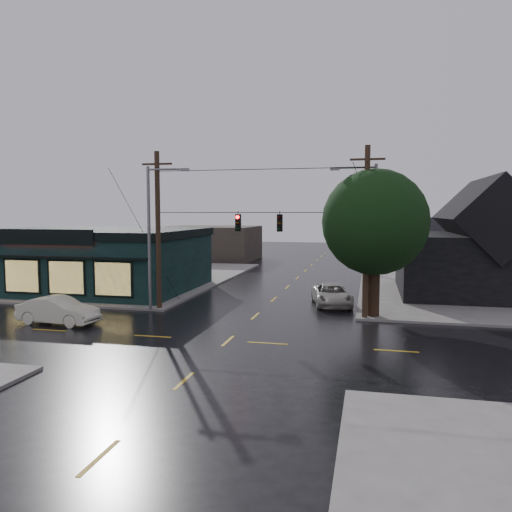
% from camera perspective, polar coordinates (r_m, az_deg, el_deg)
% --- Properties ---
extents(ground_plane, '(160.00, 160.00, 0.00)m').
position_cam_1_polar(ground_plane, '(24.95, -3.22, -9.66)').
color(ground_plane, black).
extents(sidewalk_nw, '(28.00, 28.00, 0.15)m').
position_cam_1_polar(sidewalk_nw, '(51.16, -18.73, -2.22)').
color(sidewalk_nw, slate).
rests_on(sidewalk_nw, ground).
extents(pizza_shop, '(16.30, 12.34, 4.90)m').
position_cam_1_polar(pizza_shop, '(42.32, -18.05, -0.30)').
color(pizza_shop, black).
rests_on(pizza_shop, ground).
extents(ne_building, '(12.60, 11.60, 8.75)m').
position_cam_1_polar(ne_building, '(41.06, 24.53, 2.01)').
color(ne_building, black).
rests_on(ne_building, ground).
extents(corner_tree, '(6.26, 6.26, 8.72)m').
position_cam_1_polar(corner_tree, '(30.18, 13.45, 3.75)').
color(corner_tree, black).
rests_on(corner_tree, ground).
extents(utility_pole_nw, '(2.00, 0.32, 10.15)m').
position_cam_1_polar(utility_pole_nw, '(33.10, -10.97, -6.06)').
color(utility_pole_nw, '#311D15').
rests_on(utility_pole_nw, ground).
extents(utility_pole_ne, '(2.00, 0.32, 10.15)m').
position_cam_1_polar(utility_pole_ne, '(30.35, 12.28, -7.10)').
color(utility_pole_ne, '#311D15').
rests_on(utility_pole_ne, ground).
extents(utility_pole_far_a, '(2.00, 0.32, 9.65)m').
position_cam_1_polar(utility_pole_far_a, '(51.57, 12.56, -2.10)').
color(utility_pole_far_a, '#311D15').
rests_on(utility_pole_far_a, ground).
extents(utility_pole_far_b, '(2.00, 0.32, 9.15)m').
position_cam_1_polar(utility_pole_far_b, '(71.46, 12.67, -0.13)').
color(utility_pole_far_b, '#311D15').
rests_on(utility_pole_far_b, ground).
extents(utility_pole_far_c, '(2.00, 0.32, 9.15)m').
position_cam_1_polar(utility_pole_far_c, '(91.39, 12.73, 0.99)').
color(utility_pole_far_c, '#311D15').
rests_on(utility_pole_far_c, ground).
extents(span_signal_assembly, '(13.00, 0.48, 1.23)m').
position_cam_1_polar(span_signal_assembly, '(30.41, 0.31, 3.87)').
color(span_signal_assembly, black).
rests_on(span_signal_assembly, ground).
extents(streetlight_nw, '(5.40, 0.30, 9.15)m').
position_cam_1_polar(streetlight_nw, '(32.60, -11.96, -6.25)').
color(streetlight_nw, slate).
rests_on(streetlight_nw, ground).
extents(streetlight_ne, '(5.40, 0.30, 9.15)m').
position_cam_1_polar(streetlight_ne, '(31.03, 13.23, -6.85)').
color(streetlight_ne, slate).
rests_on(streetlight_ne, ground).
extents(bg_building_west, '(12.00, 10.00, 4.40)m').
position_cam_1_polar(bg_building_west, '(66.61, -5.25, 1.50)').
color(bg_building_west, '#362D27').
rests_on(bg_building_west, ground).
extents(bg_building_east, '(14.00, 12.00, 5.60)m').
position_cam_1_polar(bg_building_east, '(68.89, 20.63, 1.82)').
color(bg_building_east, '#29282E').
rests_on(bg_building_east, ground).
extents(sedan_cream, '(4.81, 1.99, 1.55)m').
position_cam_1_polar(sedan_cream, '(30.52, -21.67, -5.80)').
color(sedan_cream, beige).
rests_on(sedan_cream, ground).
extents(suv_silver, '(3.39, 5.50, 1.42)m').
position_cam_1_polar(suv_silver, '(34.35, 8.65, -4.41)').
color(suv_silver, '#AAA79D').
rests_on(suv_silver, ground).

